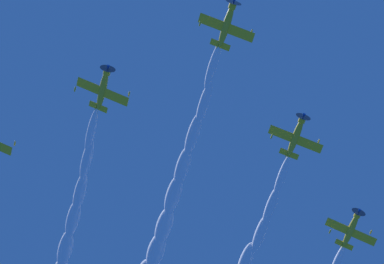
# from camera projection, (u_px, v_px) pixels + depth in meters

# --- Properties ---
(airplane_lead) EXTENTS (7.14, 7.57, 3.06)m
(airplane_lead) POSITION_uv_depth(u_px,v_px,m) (227.00, 24.00, 96.36)
(airplane_lead) COLOR gold
(airplane_left_wingman) EXTENTS (7.14, 7.65, 2.92)m
(airplane_left_wingman) POSITION_uv_depth(u_px,v_px,m) (296.00, 136.00, 102.51)
(airplane_left_wingman) COLOR gold
(airplane_right_wingman) EXTENTS (7.11, 7.57, 3.02)m
(airplane_right_wingman) POSITION_uv_depth(u_px,v_px,m) (103.00, 88.00, 99.74)
(airplane_right_wingman) COLOR gold
(airplane_outer_left) EXTENTS (7.14, 7.51, 3.15)m
(airplane_outer_left) POSITION_uv_depth(u_px,v_px,m) (351.00, 229.00, 109.90)
(airplane_outer_left) COLOR gold
(smoke_trail_lead) EXTENTS (53.72, 13.98, 3.65)m
(smoke_trail_lead) POSITION_uv_depth(u_px,v_px,m) (154.00, 254.00, 113.03)
(smoke_trail_lead) COLOR white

